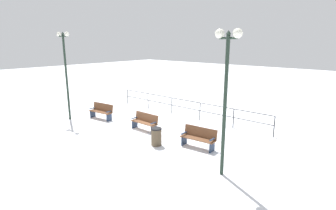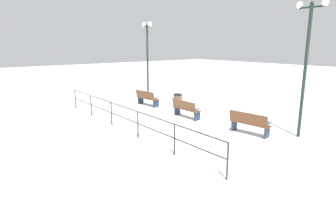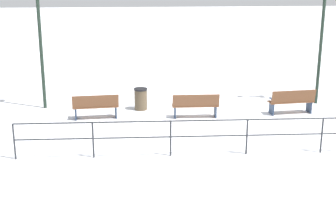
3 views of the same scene
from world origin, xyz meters
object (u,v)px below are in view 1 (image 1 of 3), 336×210
bench_second (145,121)px  bench_nearest (102,111)px  bench_third (199,137)px  trash_bin (156,137)px  lamppost_middle (226,75)px  lamppost_near (65,63)px

bench_second → bench_nearest: bearing=-86.1°
bench_third → trash_bin: (1.04, -1.58, -0.06)m
bench_nearest → bench_second: bench_nearest is taller
lamppost_middle → trash_bin: (-0.44, -3.61, -3.12)m
bench_nearest → lamppost_middle: lamppost_middle is taller
bench_third → lamppost_middle: (1.47, 2.03, 3.06)m
bench_third → lamppost_near: size_ratio=0.32×
bench_second → lamppost_middle: size_ratio=0.33×
bench_second → lamppost_near: size_ratio=0.32×
lamppost_near → trash_bin: lamppost_near is taller
bench_nearest → trash_bin: size_ratio=2.08×
bench_nearest → lamppost_near: (1.32, -1.37, 2.87)m
bench_nearest → bench_second: bearing=87.1°
bench_third → trash_bin: bench_third is taller
bench_third → lamppost_near: lamppost_near is taller
bench_nearest → lamppost_middle: (1.32, 9.05, 3.04)m
lamppost_near → lamppost_middle: bearing=90.0°
lamppost_middle → trash_bin: bearing=-96.9°
bench_nearest → lamppost_near: bearing=-53.0°
bench_second → lamppost_near: (1.56, -4.89, 2.89)m
bench_second → trash_bin: bearing=59.6°
lamppost_near → trash_bin: size_ratio=6.27×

